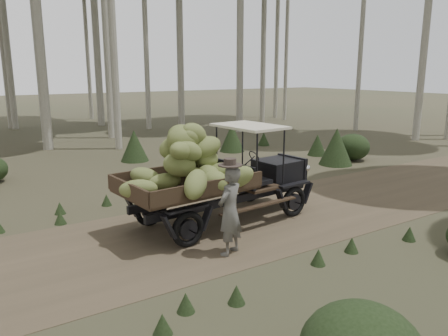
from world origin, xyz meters
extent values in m
plane|color=#473D2B|center=(0.00, 0.00, 0.00)|extent=(120.00, 120.00, 0.00)
cube|color=brown|center=(0.00, 0.00, 0.00)|extent=(70.00, 4.00, 0.01)
cube|color=black|center=(3.22, 0.50, 0.96)|extent=(1.04, 1.00, 0.53)
cube|color=black|center=(3.75, 0.54, 0.96)|extent=(0.18, 0.97, 0.60)
cube|color=black|center=(1.87, 0.38, 1.06)|extent=(0.20, 1.35, 0.53)
cube|color=#38281C|center=(0.53, 0.26, 0.96)|extent=(2.84, 1.97, 0.08)
cube|color=#38281C|center=(0.45, 1.12, 1.14)|extent=(2.70, 0.30, 0.31)
cube|color=#38281C|center=(0.60, -0.61, 1.14)|extent=(2.70, 0.30, 0.31)
cube|color=#38281C|center=(-0.82, 0.14, 1.14)|extent=(0.21, 1.73, 0.31)
cube|color=beige|center=(2.29, 0.41, 2.14)|extent=(1.25, 1.73, 0.06)
cube|color=black|center=(1.50, 0.71, 0.60)|extent=(4.43, 0.49, 0.17)
cube|color=black|center=(1.57, -0.02, 0.60)|extent=(4.43, 0.49, 0.17)
torus|color=black|center=(2.96, 1.25, 0.37)|extent=(0.74, 0.20, 0.73)
torus|color=black|center=(3.09, -0.29, 0.37)|extent=(0.74, 0.20, 0.73)
torus|color=black|center=(-0.02, 0.98, 0.37)|extent=(0.74, 0.20, 0.73)
torus|color=black|center=(0.12, -0.56, 0.37)|extent=(0.74, 0.20, 0.73)
sphere|color=beige|center=(3.79, 0.98, 1.01)|extent=(0.17, 0.17, 0.17)
sphere|color=beige|center=(3.86, 0.12, 1.01)|extent=(0.17, 0.17, 0.17)
ellipsoid|color=olive|center=(1.08, 1.06, 1.20)|extent=(0.59, 0.88, 0.73)
ellipsoid|color=olive|center=(0.79, 0.83, 1.55)|extent=(0.53, 0.85, 0.46)
ellipsoid|color=olive|center=(0.61, 0.26, 1.85)|extent=(0.88, 0.48, 0.57)
ellipsoid|color=olive|center=(0.72, 0.24, 2.11)|extent=(0.96, 0.82, 0.68)
ellipsoid|color=olive|center=(-0.64, 0.04, 1.16)|extent=(0.86, 0.75, 0.42)
ellipsoid|color=olive|center=(0.30, 0.10, 1.52)|extent=(0.90, 0.58, 0.68)
ellipsoid|color=olive|center=(0.22, -0.10, 1.85)|extent=(0.78, 0.74, 0.49)
ellipsoid|color=olive|center=(0.47, 0.32, 2.10)|extent=(0.64, 0.43, 0.50)
ellipsoid|color=olive|center=(0.04, 0.27, 1.16)|extent=(0.79, 0.43, 0.38)
ellipsoid|color=olive|center=(1.07, 0.32, 1.52)|extent=(0.91, 0.85, 0.55)
ellipsoid|color=olive|center=(0.46, -0.01, 1.81)|extent=(0.75, 0.44, 0.62)
ellipsoid|color=olive|center=(0.66, 0.29, 2.05)|extent=(0.82, 0.65, 0.65)
ellipsoid|color=olive|center=(-0.21, 0.67, 1.20)|extent=(0.84, 0.86, 0.57)
ellipsoid|color=olive|center=(0.48, 0.53, 1.51)|extent=(0.65, 0.84, 0.68)
ellipsoid|color=olive|center=(0.97, 0.37, 1.83)|extent=(0.63, 0.87, 0.68)
ellipsoid|color=olive|center=(0.43, 0.17, 2.02)|extent=(0.61, 0.49, 0.49)
ellipsoid|color=olive|center=(1.23, 0.09, 1.24)|extent=(0.92, 0.82, 0.59)
ellipsoid|color=olive|center=(1.33, 0.87, 1.50)|extent=(0.75, 0.42, 0.46)
ellipsoid|color=olive|center=(0.38, 0.51, 1.81)|extent=(0.85, 0.63, 0.66)
ellipsoid|color=olive|center=(0.39, 0.22, 2.04)|extent=(0.79, 0.58, 0.66)
ellipsoid|color=olive|center=(0.84, -0.39, 1.16)|extent=(0.74, 0.63, 0.57)
ellipsoid|color=olive|center=(0.90, 0.54, 1.53)|extent=(0.61, 0.78, 0.47)
ellipsoid|color=olive|center=(0.97, 0.19, 1.80)|extent=(0.88, 0.53, 0.60)
ellipsoid|color=olive|center=(0.61, 0.22, 2.04)|extent=(0.79, 0.85, 0.63)
ellipsoid|color=olive|center=(0.86, -0.11, 1.23)|extent=(0.57, 0.78, 0.62)
ellipsoid|color=olive|center=(0.52, 0.39, 1.52)|extent=(0.72, 0.50, 0.43)
ellipsoid|color=olive|center=(0.22, -0.69, 1.29)|extent=(0.89, 0.89, 0.73)
ellipsoid|color=olive|center=(1.28, -0.60, 1.27)|extent=(0.82, 0.86, 0.67)
imported|color=#56544E|center=(0.62, -1.27, 0.85)|extent=(0.73, 0.63, 1.70)
cylinder|color=#362C26|center=(0.62, -1.27, 1.72)|extent=(0.60, 0.60, 0.02)
cylinder|color=#362C26|center=(0.62, -1.27, 1.78)|extent=(0.30, 0.30, 0.14)
cylinder|color=#B2AD9E|center=(17.03, 17.39, 7.64)|extent=(0.30, 0.30, 15.27)
cone|color=#233319|center=(6.64, 7.62, 0.59)|extent=(1.07, 1.07, 1.18)
cone|color=#233319|center=(4.54, 7.61, 0.59)|extent=(1.06, 1.06, 1.18)
ellipsoid|color=#233319|center=(9.51, 3.52, 0.52)|extent=(1.27, 1.27, 1.02)
cone|color=#233319|center=(2.37, 7.96, 0.59)|extent=(1.07, 1.07, 1.19)
cone|color=#233319|center=(8.35, 3.31, 0.68)|extent=(1.22, 1.22, 1.36)
cone|color=#233319|center=(8.72, 8.08, 0.31)|extent=(0.55, 0.55, 0.61)
cone|color=#233319|center=(9.06, 4.99, 0.43)|extent=(0.78, 0.78, 0.86)
cone|color=#233319|center=(4.97, 2.97, 0.15)|extent=(0.27, 0.27, 0.30)
cone|color=#233319|center=(4.42, 2.98, 0.15)|extent=(0.27, 0.27, 0.30)
cone|color=#233319|center=(-0.37, 2.97, 0.15)|extent=(0.27, 0.27, 0.30)
cone|color=#233319|center=(5.47, 2.21, 0.15)|extent=(0.27, 0.27, 0.30)
cone|color=#233319|center=(-1.04, -2.63, 0.15)|extent=(0.27, 0.27, 0.30)
cone|color=#233319|center=(2.62, -2.48, 0.15)|extent=(0.27, 0.27, 0.30)
cone|color=#233319|center=(-1.70, 2.18, 0.15)|extent=(0.27, 0.27, 0.30)
cone|color=#233319|center=(-0.30, -2.84, 0.15)|extent=(0.27, 0.27, 0.30)
cone|color=#233319|center=(1.69, -2.53, 0.15)|extent=(0.27, 0.27, 0.30)
cone|color=#233319|center=(-1.54, 2.91, 0.15)|extent=(0.27, 0.27, 0.30)
cone|color=#233319|center=(-1.56, -2.95, 0.15)|extent=(0.27, 0.27, 0.30)
cone|color=#233319|center=(4.07, -2.71, 0.15)|extent=(0.27, 0.27, 0.30)
camera|label=1|loc=(-3.66, -7.71, 3.41)|focal=35.00mm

